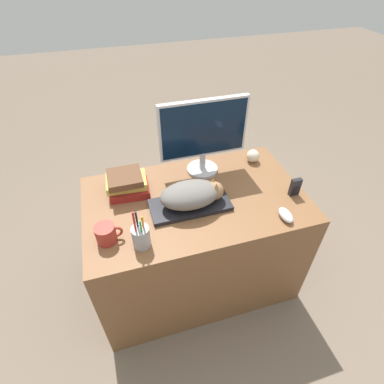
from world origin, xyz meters
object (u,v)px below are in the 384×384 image
(cat, at_px, (193,194))
(phone, at_px, (295,187))
(coffee_mug, at_px, (106,234))
(monitor, at_px, (203,133))
(keyboard, at_px, (190,205))
(pen_cup, at_px, (141,236))
(book_stack, at_px, (127,183))
(baseball, at_px, (253,156))
(computer_mouse, at_px, (286,215))

(cat, relative_size, phone, 3.19)
(phone, bearing_deg, coffee_mug, -177.66)
(monitor, bearing_deg, coffee_mug, -146.49)
(keyboard, distance_m, phone, 0.57)
(pen_cup, relative_size, book_stack, 0.96)
(pen_cup, bearing_deg, keyboard, 32.79)
(monitor, distance_m, coffee_mug, 0.73)
(baseball, bearing_deg, cat, -149.01)
(computer_mouse, relative_size, phone, 1.02)
(cat, height_order, coffee_mug, cat)
(keyboard, distance_m, coffee_mug, 0.44)
(cat, distance_m, book_stack, 0.37)
(phone, bearing_deg, book_stack, 162.04)
(computer_mouse, distance_m, baseball, 0.50)
(book_stack, bearing_deg, monitor, 8.81)
(pen_cup, height_order, phone, pen_cup)
(computer_mouse, distance_m, pen_cup, 0.71)
(phone, xyz_separation_m, book_stack, (-0.85, 0.28, 0.01))
(book_stack, bearing_deg, cat, -34.31)
(computer_mouse, xyz_separation_m, coffee_mug, (-0.85, 0.10, 0.02))
(monitor, xyz_separation_m, pen_cup, (-0.44, -0.46, -0.20))
(computer_mouse, bearing_deg, monitor, 119.03)
(monitor, relative_size, coffee_mug, 3.96)
(monitor, bearing_deg, book_stack, -171.19)
(computer_mouse, bearing_deg, keyboard, 153.72)
(coffee_mug, height_order, book_stack, book_stack)
(cat, bearing_deg, phone, -7.03)
(baseball, xyz_separation_m, book_stack, (-0.77, -0.07, 0.02))
(monitor, bearing_deg, cat, -116.94)
(coffee_mug, bearing_deg, baseball, 23.14)
(computer_mouse, height_order, book_stack, book_stack)
(cat, xyz_separation_m, monitor, (0.14, 0.28, 0.17))
(cat, height_order, computer_mouse, cat)
(cat, relative_size, pen_cup, 1.51)
(keyboard, xyz_separation_m, phone, (0.56, -0.07, 0.04))
(computer_mouse, height_order, baseball, baseball)
(phone, bearing_deg, computer_mouse, -132.38)
(baseball, relative_size, phone, 0.75)
(monitor, xyz_separation_m, baseball, (0.32, 0.00, -0.22))
(pen_cup, bearing_deg, book_stack, 91.76)
(baseball, bearing_deg, monitor, -179.64)
(cat, xyz_separation_m, book_stack, (-0.31, 0.21, -0.02))
(coffee_mug, distance_m, pen_cup, 0.16)
(cat, bearing_deg, coffee_mug, -166.28)
(keyboard, xyz_separation_m, pen_cup, (-0.28, -0.18, 0.05))
(keyboard, height_order, cat, cat)
(phone, bearing_deg, cat, 172.97)
(coffee_mug, height_order, pen_cup, pen_cup)
(coffee_mug, height_order, baseball, coffee_mug)
(phone, bearing_deg, baseball, 102.85)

